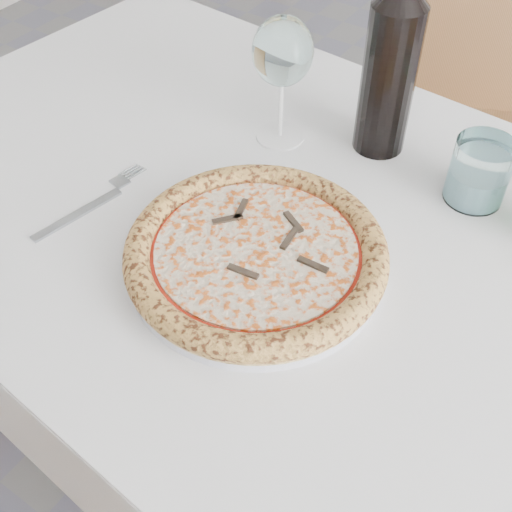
% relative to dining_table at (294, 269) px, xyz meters
% --- Properties ---
extents(dining_table, '(1.45, 0.94, 0.76)m').
position_rel_dining_table_xyz_m(dining_table, '(0.00, 0.00, 0.00)').
color(dining_table, brown).
rests_on(dining_table, floor).
extents(chair_far, '(0.59, 0.59, 0.93)m').
position_rel_dining_table_xyz_m(chair_far, '(0.02, 0.78, -0.13)').
color(chair_far, brown).
rests_on(chair_far, floor).
extents(plate, '(0.32, 0.32, 0.02)m').
position_rel_dining_table_xyz_m(plate, '(0.00, -0.10, 0.10)').
color(plate, white).
rests_on(plate, dining_table).
extents(pizza, '(0.33, 0.33, 0.03)m').
position_rel_dining_table_xyz_m(pizza, '(-0.00, -0.10, 0.12)').
color(pizza, '#DFBE76').
rests_on(pizza, plate).
extents(fork, '(0.04, 0.20, 0.00)m').
position_rel_dining_table_xyz_m(fork, '(-0.26, -0.13, 0.10)').
color(fork, '#99A0A8').
rests_on(fork, dining_table).
extents(wine_glass, '(0.09, 0.09, 0.20)m').
position_rel_dining_table_xyz_m(wine_glass, '(-0.12, 0.15, 0.23)').
color(wine_glass, white).
rests_on(wine_glass, dining_table).
extents(tumbler, '(0.08, 0.08, 0.09)m').
position_rel_dining_table_xyz_m(tumbler, '(0.18, 0.18, 0.13)').
color(tumbler, white).
rests_on(tumbler, dining_table).
extents(wine_bottle, '(0.08, 0.08, 0.32)m').
position_rel_dining_table_xyz_m(wine_bottle, '(0.01, 0.22, 0.23)').
color(wine_bottle, black).
rests_on(wine_bottle, dining_table).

